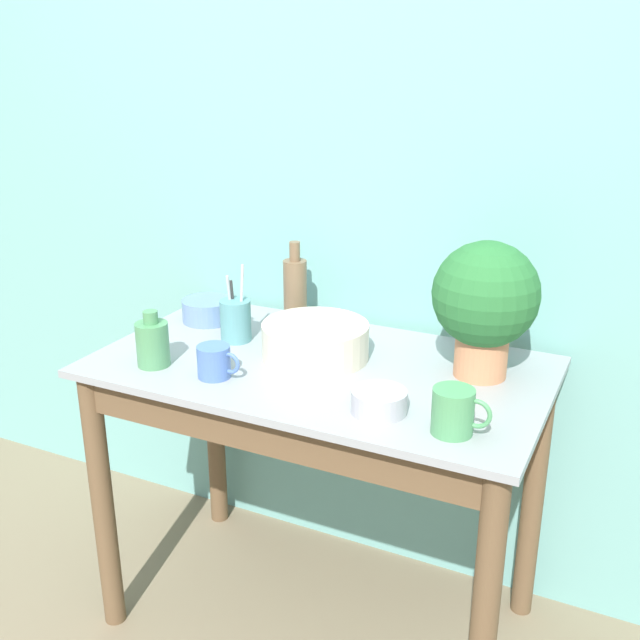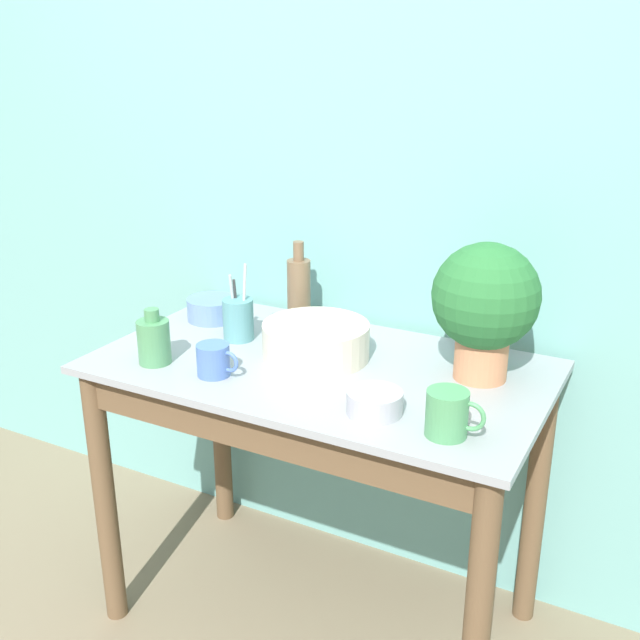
{
  "view_description": "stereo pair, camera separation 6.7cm",
  "coord_description": "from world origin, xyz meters",
  "views": [
    {
      "loc": [
        0.77,
        -1.27,
        1.58
      ],
      "look_at": [
        0.0,
        0.33,
        0.93
      ],
      "focal_mm": 42.0,
      "sensor_mm": 36.0,
      "label": 1
    },
    {
      "loc": [
        0.83,
        -1.24,
        1.58
      ],
      "look_at": [
        0.0,
        0.33,
        0.93
      ],
      "focal_mm": 42.0,
      "sensor_mm": 36.0,
      "label": 2
    }
  ],
  "objects": [
    {
      "name": "potted_plant",
      "position": [
        0.39,
        0.44,
        1.0
      ],
      "size": [
        0.26,
        0.26,
        0.34
      ],
      "color": "tan",
      "rests_on": "counter_table"
    },
    {
      "name": "bowl_small_blue",
      "position": [
        -0.44,
        0.48,
        0.84
      ],
      "size": [
        0.15,
        0.15,
        0.07
      ],
      "color": "#6684B2",
      "rests_on": "counter_table"
    },
    {
      "name": "bottle_short",
      "position": [
        -0.38,
        0.13,
        0.87
      ],
      "size": [
        0.08,
        0.08,
        0.15
      ],
      "color": "#4C8C59",
      "rests_on": "counter_table"
    },
    {
      "name": "utensil_cup",
      "position": [
        -0.28,
        0.38,
        0.87
      ],
      "size": [
        0.09,
        0.09,
        0.22
      ],
      "color": "#569399",
      "rests_on": "counter_table"
    },
    {
      "name": "mug_blue",
      "position": [
        -0.2,
        0.14,
        0.85
      ],
      "size": [
        0.12,
        0.08,
        0.08
      ],
      "color": "#4C70B7",
      "rests_on": "counter_table"
    },
    {
      "name": "wall_back",
      "position": [
        0.0,
        0.71,
        1.2
      ],
      "size": [
        6.0,
        0.05,
        2.4
      ],
      "color": "#70ADA8",
      "rests_on": "ground_plane"
    },
    {
      "name": "bowl_wash_large",
      "position": [
        -0.03,
        0.36,
        0.85
      ],
      "size": [
        0.28,
        0.28,
        0.09
      ],
      "color": "beige",
      "rests_on": "counter_table"
    },
    {
      "name": "bowl_small_steel",
      "position": [
        0.24,
        0.14,
        0.83
      ],
      "size": [
        0.13,
        0.13,
        0.05
      ],
      "color": "#A8A8B2",
      "rests_on": "counter_table"
    },
    {
      "name": "bottle_tall",
      "position": [
        -0.19,
        0.55,
        0.91
      ],
      "size": [
        0.07,
        0.07,
        0.25
      ],
      "color": "brown",
      "rests_on": "counter_table"
    },
    {
      "name": "mug_green",
      "position": [
        0.42,
        0.12,
        0.86
      ],
      "size": [
        0.13,
        0.09,
        0.1
      ],
      "color": "#4C935B",
      "rests_on": "counter_table"
    },
    {
      "name": "counter_table",
      "position": [
        0.0,
        0.3,
        0.63
      ],
      "size": [
        1.16,
        0.66,
        0.81
      ],
      "color": "brown",
      "rests_on": "ground_plane"
    }
  ]
}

